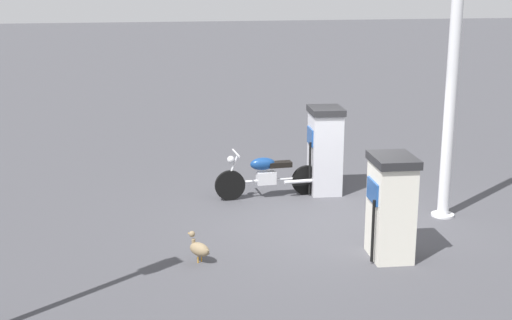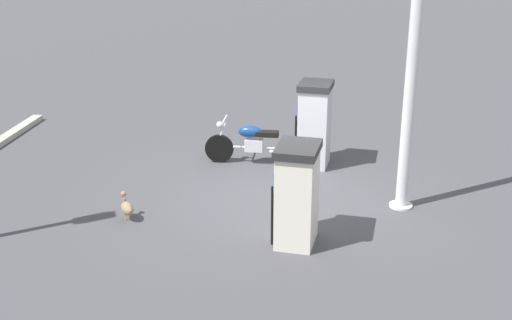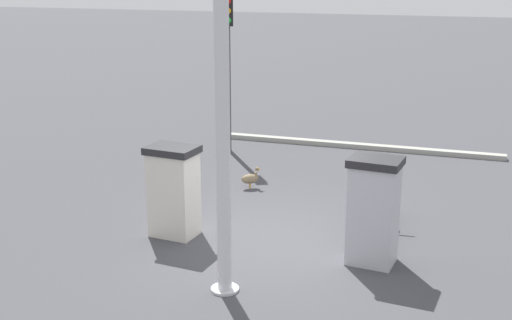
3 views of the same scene
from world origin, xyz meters
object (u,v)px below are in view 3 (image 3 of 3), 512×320
object	(u,v)px
fuel_pump_far	(174,190)
wandering_duck	(250,178)
fuel_pump_near	(373,210)
motorcycle_near_pump	(377,210)
canopy_support_pole	(223,144)
roadside_traffic_light	(228,47)

from	to	relation	value
fuel_pump_far	wandering_duck	world-z (taller)	fuel_pump_far
wandering_duck	fuel_pump_near	bearing A→B (deg)	-132.93
fuel_pump_far	motorcycle_near_pump	distance (m)	3.48
wandering_duck	motorcycle_near_pump	bearing A→B (deg)	-119.52
fuel_pump_far	wandering_duck	bearing A→B (deg)	-7.18
motorcycle_near_pump	canopy_support_pole	xyz separation A→B (m)	(-2.81, 1.67, 1.70)
motorcycle_near_pump	roadside_traffic_light	distance (m)	6.50
fuel_pump_near	roadside_traffic_light	xyz separation A→B (m)	(5.41, 4.53, 1.75)
fuel_pump_near	canopy_support_pole	size ratio (longest dim) A/B	0.38
fuel_pump_near	roadside_traffic_light	size ratio (longest dim) A/B	0.44
fuel_pump_near	fuel_pump_far	size ratio (longest dim) A/B	1.07
fuel_pump_far	roadside_traffic_light	bearing A→B (deg)	12.09
fuel_pump_near	canopy_support_pole	bearing A→B (deg)	132.69
fuel_pump_near	motorcycle_near_pump	xyz separation A→B (m)	(1.17, 0.12, -0.42)
roadside_traffic_light	canopy_support_pole	xyz separation A→B (m)	(-7.05, -2.75, -0.46)
wandering_duck	roadside_traffic_light	xyz separation A→B (m)	(2.60, 1.51, 2.39)
fuel_pump_near	motorcycle_near_pump	distance (m)	1.24
wandering_duck	roadside_traffic_light	size ratio (longest dim) A/B	0.12
motorcycle_near_pump	fuel_pump_near	bearing A→B (deg)	-174.23
fuel_pump_near	roadside_traffic_light	world-z (taller)	roadside_traffic_light
motorcycle_near_pump	canopy_support_pole	size ratio (longest dim) A/B	0.47
fuel_pump_near	canopy_support_pole	world-z (taller)	canopy_support_pole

